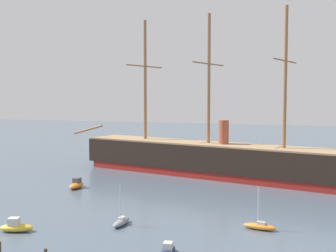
{
  "coord_description": "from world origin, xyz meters",
  "views": [
    {
      "loc": [
        20.63,
        -29.03,
        16.04
      ],
      "look_at": [
        0.11,
        36.68,
        10.91
      ],
      "focal_mm": 47.16,
      "sensor_mm": 36.0,
      "label": 1
    }
  ],
  "objects_px": {
    "motorboat_alongside_bow": "(76,185)",
    "dinghy_distant_centre": "(211,168)",
    "tall_ship": "(208,158)",
    "sailboat_near_centre": "(121,222)",
    "sailboat_mid_right": "(260,226)",
    "motorboat_foreground_right": "(168,250)",
    "mooring_piling_nearest": "(0,249)",
    "motorboat_foreground_left": "(16,227)"
  },
  "relations": [
    {
      "from": "sailboat_near_centre",
      "to": "dinghy_distant_centre",
      "type": "relative_size",
      "value": 1.68
    },
    {
      "from": "tall_ship",
      "to": "dinghy_distant_centre",
      "type": "bearing_deg",
      "value": 97.83
    },
    {
      "from": "motorboat_foreground_left",
      "to": "sailboat_mid_right",
      "type": "bearing_deg",
      "value": 18.79
    },
    {
      "from": "motorboat_foreground_right",
      "to": "sailboat_near_centre",
      "type": "bearing_deg",
      "value": 137.42
    },
    {
      "from": "sailboat_near_centre",
      "to": "motorboat_alongside_bow",
      "type": "bearing_deg",
      "value": 132.42
    },
    {
      "from": "motorboat_alongside_bow",
      "to": "dinghy_distant_centre",
      "type": "distance_m",
      "value": 30.89
    },
    {
      "from": "motorboat_foreground_left",
      "to": "motorboat_foreground_right",
      "type": "relative_size",
      "value": 1.24
    },
    {
      "from": "tall_ship",
      "to": "motorboat_alongside_bow",
      "type": "relative_size",
      "value": 15.27
    },
    {
      "from": "sailboat_near_centre",
      "to": "mooring_piling_nearest",
      "type": "xyz_separation_m",
      "value": [
        -7.36,
        -12.98,
        0.3
      ]
    },
    {
      "from": "motorboat_foreground_right",
      "to": "dinghy_distant_centre",
      "type": "height_order",
      "value": "motorboat_foreground_right"
    },
    {
      "from": "motorboat_foreground_left",
      "to": "sailboat_near_centre",
      "type": "distance_m",
      "value": 12.21
    },
    {
      "from": "motorboat_foreground_left",
      "to": "motorboat_foreground_right",
      "type": "xyz_separation_m",
      "value": [
        19.09,
        -1.78,
        -0.1
      ]
    },
    {
      "from": "sailboat_mid_right",
      "to": "dinghy_distant_centre",
      "type": "distance_m",
      "value": 41.52
    },
    {
      "from": "dinghy_distant_centre",
      "to": "motorboat_foreground_left",
      "type": "bearing_deg",
      "value": -104.99
    },
    {
      "from": "tall_ship",
      "to": "sailboat_near_centre",
      "type": "bearing_deg",
      "value": -95.43
    },
    {
      "from": "sailboat_near_centre",
      "to": "mooring_piling_nearest",
      "type": "distance_m",
      "value": 14.93
    },
    {
      "from": "tall_ship",
      "to": "sailboat_near_centre",
      "type": "distance_m",
      "value": 35.01
    },
    {
      "from": "motorboat_foreground_right",
      "to": "motorboat_alongside_bow",
      "type": "xyz_separation_m",
      "value": [
        -24.04,
        24.83,
        0.13
      ]
    },
    {
      "from": "sailboat_mid_right",
      "to": "sailboat_near_centre",
      "type": "bearing_deg",
      "value": -168.87
    },
    {
      "from": "motorboat_foreground_right",
      "to": "motorboat_alongside_bow",
      "type": "bearing_deg",
      "value": 134.08
    },
    {
      "from": "tall_ship",
      "to": "sailboat_near_centre",
      "type": "height_order",
      "value": "tall_ship"
    },
    {
      "from": "tall_ship",
      "to": "sailboat_mid_right",
      "type": "bearing_deg",
      "value": -67.6
    },
    {
      "from": "mooring_piling_nearest",
      "to": "sailboat_near_centre",
      "type": "bearing_deg",
      "value": 60.43
    },
    {
      "from": "motorboat_alongside_bow",
      "to": "dinghy_distant_centre",
      "type": "height_order",
      "value": "motorboat_alongside_bow"
    },
    {
      "from": "mooring_piling_nearest",
      "to": "sailboat_mid_right",
      "type": "bearing_deg",
      "value": 34.37
    },
    {
      "from": "mooring_piling_nearest",
      "to": "motorboat_alongside_bow",
      "type": "bearing_deg",
      "value": 105.33
    },
    {
      "from": "dinghy_distant_centre",
      "to": "motorboat_alongside_bow",
      "type": "bearing_deg",
      "value": -125.34
    },
    {
      "from": "motorboat_foreground_right",
      "to": "sailboat_mid_right",
      "type": "relative_size",
      "value": 0.66
    },
    {
      "from": "mooring_piling_nearest",
      "to": "motorboat_foreground_left",
      "type": "bearing_deg",
      "value": 115.13
    },
    {
      "from": "motorboat_foreground_left",
      "to": "mooring_piling_nearest",
      "type": "height_order",
      "value": "motorboat_foreground_left"
    },
    {
      "from": "motorboat_foreground_right",
      "to": "sailboat_mid_right",
      "type": "xyz_separation_m",
      "value": [
        7.86,
        10.95,
        -0.05
      ]
    },
    {
      "from": "motorboat_foreground_left",
      "to": "sailboat_near_centre",
      "type": "height_order",
      "value": "sailboat_near_centre"
    },
    {
      "from": "sailboat_near_centre",
      "to": "tall_ship",
      "type": "bearing_deg",
      "value": 84.57
    },
    {
      "from": "motorboat_foreground_left",
      "to": "sailboat_mid_right",
      "type": "relative_size",
      "value": 0.82
    },
    {
      "from": "motorboat_foreground_right",
      "to": "dinghy_distant_centre",
      "type": "relative_size",
      "value": 1.12
    },
    {
      "from": "sailboat_mid_right",
      "to": "dinghy_distant_centre",
      "type": "height_order",
      "value": "sailboat_mid_right"
    },
    {
      "from": "tall_ship",
      "to": "motorboat_alongside_bow",
      "type": "distance_m",
      "value": 26.01
    },
    {
      "from": "motorboat_alongside_bow",
      "to": "dinghy_distant_centre",
      "type": "xyz_separation_m",
      "value": [
        17.87,
        25.2,
        -0.28
      ]
    },
    {
      "from": "motorboat_foreground_right",
      "to": "dinghy_distant_centre",
      "type": "xyz_separation_m",
      "value": [
        -6.17,
        50.03,
        -0.15
      ]
    },
    {
      "from": "sailboat_near_centre",
      "to": "mooring_piling_nearest",
      "type": "relative_size",
      "value": 3.5
    },
    {
      "from": "motorboat_foreground_right",
      "to": "mooring_piling_nearest",
      "type": "height_order",
      "value": "mooring_piling_nearest"
    },
    {
      "from": "sailboat_mid_right",
      "to": "mooring_piling_nearest",
      "type": "xyz_separation_m",
      "value": [
        -23.66,
        -16.18,
        0.29
      ]
    }
  ]
}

